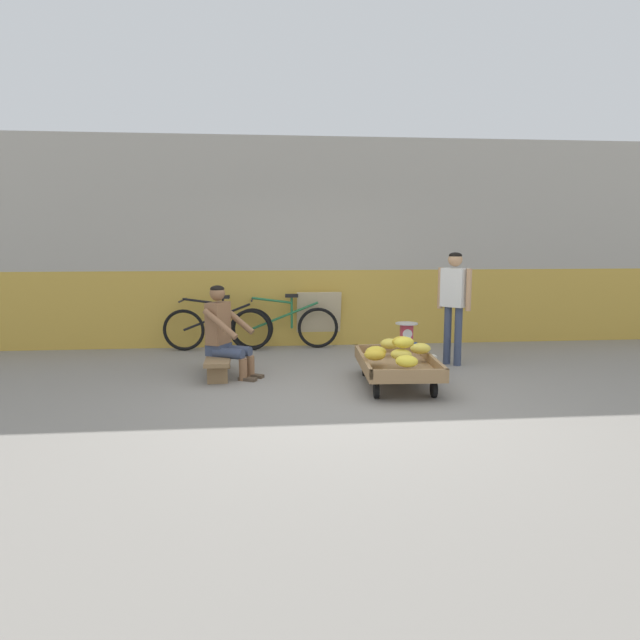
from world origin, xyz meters
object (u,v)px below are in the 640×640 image
object	(u,v)px
low_bench	(219,360)
bicycle_near_left	(217,328)
bicycle_far_left	(285,326)
weighing_scale	(407,333)
customer_adult	(454,295)
vendor_seated	(224,332)
sign_board	(319,319)
shopping_bag	(429,365)
banana_cart	(397,366)
plastic_crate	(406,355)

from	to	relation	value
low_bench	bicycle_near_left	distance (m)	1.65
bicycle_far_left	weighing_scale	bearing A→B (deg)	-41.91
bicycle_far_left	customer_adult	xyz separation A→B (m)	(2.23, -1.38, 0.60)
vendor_seated	bicycle_near_left	xyz separation A→B (m)	(-0.23, 1.67, -0.21)
bicycle_near_left	sign_board	xyz separation A→B (m)	(1.59, 0.24, 0.08)
customer_adult	shopping_bag	size ratio (longest dim) A/B	6.38
weighing_scale	customer_adult	xyz separation A→B (m)	(0.65, 0.04, 0.50)
weighing_scale	sign_board	distance (m)	1.89
shopping_bag	low_bench	bearing A→B (deg)	176.42
banana_cart	customer_adult	world-z (taller)	customer_adult
bicycle_near_left	bicycle_far_left	world-z (taller)	same
low_bench	bicycle_near_left	world-z (taller)	bicycle_near_left
customer_adult	sign_board	bearing A→B (deg)	137.61
vendor_seated	shopping_bag	distance (m)	2.61
bicycle_far_left	bicycle_near_left	bearing A→B (deg)	-175.82
customer_adult	banana_cart	bearing A→B (deg)	-134.37
banana_cart	shopping_bag	xyz separation A→B (m)	(0.54, 0.54, -0.12)
weighing_scale	bicycle_far_left	bearing A→B (deg)	138.09
customer_adult	bicycle_far_left	bearing A→B (deg)	148.26
vendor_seated	bicycle_far_left	distance (m)	1.94
bicycle_near_left	bicycle_far_left	bearing A→B (deg)	4.18
sign_board	vendor_seated	bearing A→B (deg)	-125.46
banana_cart	bicycle_far_left	size ratio (longest dim) A/B	0.89
weighing_scale	sign_board	size ratio (longest dim) A/B	0.34
banana_cart	sign_board	distance (m)	2.67
weighing_scale	customer_adult	size ratio (longest dim) A/B	0.20
vendor_seated	customer_adult	distance (m)	3.09
sign_board	shopping_bag	distance (m)	2.39
plastic_crate	bicycle_far_left	xyz separation A→B (m)	(-1.58, 1.41, 0.20)
shopping_bag	customer_adult	bearing A→B (deg)	46.25
plastic_crate	weighing_scale	size ratio (longest dim) A/B	1.20
low_bench	customer_adult	size ratio (longest dim) A/B	0.72
bicycle_near_left	bicycle_far_left	xyz separation A→B (m)	(1.05, 0.08, 0.00)
banana_cart	weighing_scale	world-z (taller)	weighing_scale
bicycle_near_left	customer_adult	bearing A→B (deg)	-21.66
bicycle_far_left	shopping_bag	world-z (taller)	bicycle_far_left
bicycle_near_left	customer_adult	world-z (taller)	customer_adult
weighing_scale	low_bench	bearing A→B (deg)	-173.26
bicycle_near_left	customer_adult	xyz separation A→B (m)	(3.28, -1.30, 0.60)
vendor_seated	customer_adult	bearing A→B (deg)	6.94
weighing_scale	shopping_bag	world-z (taller)	weighing_scale
weighing_scale	shopping_bag	distance (m)	0.59
vendor_seated	weighing_scale	bearing A→B (deg)	7.94
low_bench	weighing_scale	bearing A→B (deg)	6.74
banana_cart	sign_board	world-z (taller)	sign_board
vendor_seated	bicycle_far_left	world-z (taller)	vendor_seated
plastic_crate	sign_board	distance (m)	1.91
vendor_seated	bicycle_near_left	bearing A→B (deg)	97.91
banana_cart	plastic_crate	size ratio (longest dim) A/B	4.11
banana_cart	weighing_scale	distance (m)	1.08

